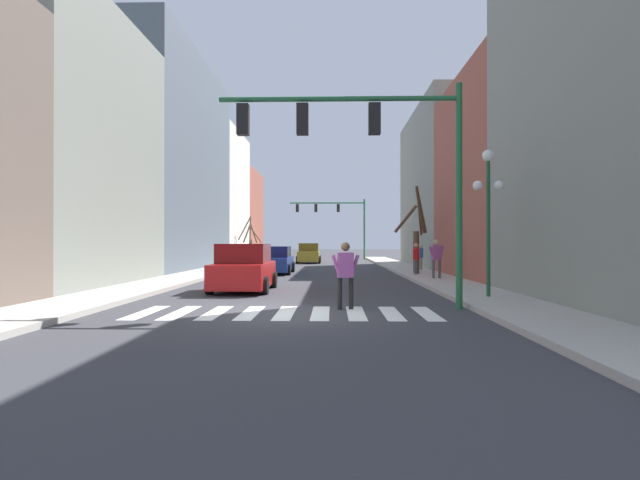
{
  "coord_description": "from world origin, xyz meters",
  "views": [
    {
      "loc": [
        1.2,
        -12.46,
        1.8
      ],
      "look_at": [
        0.14,
        30.6,
        2.02
      ],
      "focal_mm": 28.0,
      "sensor_mm": 36.0,
      "label": 1
    }
  ],
  "objects_px": {
    "traffic_signal_far": "(336,214)",
    "pedestrian_on_left_sidewalk": "(345,270)",
    "car_parked_right_far": "(244,269)",
    "street_tree_right_mid": "(250,241)",
    "car_driving_toward_lane": "(309,254)",
    "pedestrian_crossing_street": "(436,255)",
    "street_tree_right_far": "(416,234)",
    "street_lamp_right_corner": "(488,193)",
    "pedestrian_waiting_at_curb": "(421,255)",
    "pedestrian_near_right_corner": "(416,256)",
    "car_parked_right_mid": "(276,261)",
    "traffic_signal_near": "(368,142)"
  },
  "relations": [
    {
      "from": "car_driving_toward_lane",
      "to": "pedestrian_near_right_corner",
      "type": "xyz_separation_m",
      "value": [
        6.39,
        -17.64,
        0.3
      ]
    },
    {
      "from": "traffic_signal_far",
      "to": "pedestrian_on_left_sidewalk",
      "type": "height_order",
      "value": "traffic_signal_far"
    },
    {
      "from": "traffic_signal_far",
      "to": "pedestrian_waiting_at_curb",
      "type": "bearing_deg",
      "value": -77.86
    },
    {
      "from": "car_parked_right_far",
      "to": "car_parked_right_mid",
      "type": "xyz_separation_m",
      "value": [
        0.02,
        10.37,
        -0.07
      ]
    },
    {
      "from": "pedestrian_crossing_street",
      "to": "pedestrian_waiting_at_curb",
      "type": "height_order",
      "value": "pedestrian_crossing_street"
    },
    {
      "from": "pedestrian_crossing_street",
      "to": "street_tree_right_mid",
      "type": "relative_size",
      "value": 0.45
    },
    {
      "from": "street_lamp_right_corner",
      "to": "street_tree_right_mid",
      "type": "distance_m",
      "value": 30.93
    },
    {
      "from": "pedestrian_on_left_sidewalk",
      "to": "street_tree_right_mid",
      "type": "bearing_deg",
      "value": -84.27
    },
    {
      "from": "traffic_signal_near",
      "to": "car_parked_right_far",
      "type": "xyz_separation_m",
      "value": [
        -4.28,
        5.0,
        -3.71
      ]
    },
    {
      "from": "pedestrian_near_right_corner",
      "to": "traffic_signal_near",
      "type": "bearing_deg",
      "value": 17.58
    },
    {
      "from": "car_driving_toward_lane",
      "to": "street_tree_right_mid",
      "type": "relative_size",
      "value": 1.07
    },
    {
      "from": "pedestrian_waiting_at_curb",
      "to": "pedestrian_on_left_sidewalk",
      "type": "height_order",
      "value": "pedestrian_on_left_sidewalk"
    },
    {
      "from": "pedestrian_near_right_corner",
      "to": "pedestrian_waiting_at_curb",
      "type": "height_order",
      "value": "pedestrian_near_right_corner"
    },
    {
      "from": "car_parked_right_mid",
      "to": "pedestrian_on_left_sidewalk",
      "type": "distance_m",
      "value": 15.85
    },
    {
      "from": "car_parked_right_far",
      "to": "car_driving_toward_lane",
      "type": "bearing_deg",
      "value": 177.12
    },
    {
      "from": "pedestrian_near_right_corner",
      "to": "street_tree_right_far",
      "type": "xyz_separation_m",
      "value": [
        0.27,
        1.5,
        1.17
      ]
    },
    {
      "from": "street_lamp_right_corner",
      "to": "street_tree_right_far",
      "type": "height_order",
      "value": "street_tree_right_far"
    },
    {
      "from": "street_tree_right_far",
      "to": "car_parked_right_far",
      "type": "bearing_deg",
      "value": -131.61
    },
    {
      "from": "car_parked_right_far",
      "to": "pedestrian_on_left_sidewalk",
      "type": "distance_m",
      "value": 6.24
    },
    {
      "from": "traffic_signal_near",
      "to": "pedestrian_crossing_street",
      "type": "bearing_deg",
      "value": 68.33
    },
    {
      "from": "street_tree_right_mid",
      "to": "street_tree_right_far",
      "type": "bearing_deg",
      "value": -54.12
    },
    {
      "from": "car_parked_right_far",
      "to": "street_tree_right_mid",
      "type": "distance_m",
      "value": 25.66
    },
    {
      "from": "car_parked_right_far",
      "to": "car_parked_right_mid",
      "type": "distance_m",
      "value": 10.37
    },
    {
      "from": "car_parked_right_mid",
      "to": "car_parked_right_far",
      "type": "bearing_deg",
      "value": -0.12
    },
    {
      "from": "car_driving_toward_lane",
      "to": "pedestrian_waiting_at_curb",
      "type": "bearing_deg",
      "value": 29.11
    },
    {
      "from": "traffic_signal_far",
      "to": "car_parked_right_far",
      "type": "bearing_deg",
      "value": -96.17
    },
    {
      "from": "street_lamp_right_corner",
      "to": "pedestrian_near_right_corner",
      "type": "bearing_deg",
      "value": 92.37
    },
    {
      "from": "car_parked_right_far",
      "to": "pedestrian_waiting_at_curb",
      "type": "bearing_deg",
      "value": 143.68
    },
    {
      "from": "pedestrian_near_right_corner",
      "to": "pedestrian_waiting_at_curb",
      "type": "xyz_separation_m",
      "value": [
        1.01,
        4.36,
        -0.03
      ]
    },
    {
      "from": "traffic_signal_near",
      "to": "car_driving_toward_lane",
      "type": "bearing_deg",
      "value": 95.73
    },
    {
      "from": "car_parked_right_far",
      "to": "pedestrian_on_left_sidewalk",
      "type": "height_order",
      "value": "pedestrian_on_left_sidewalk"
    },
    {
      "from": "street_tree_right_mid",
      "to": "traffic_signal_far",
      "type": "bearing_deg",
      "value": 50.31
    },
    {
      "from": "traffic_signal_near",
      "to": "street_lamp_right_corner",
      "type": "relative_size",
      "value": 1.46
    },
    {
      "from": "traffic_signal_far",
      "to": "street_tree_right_far",
      "type": "relative_size",
      "value": 1.68
    },
    {
      "from": "street_tree_right_far",
      "to": "street_lamp_right_corner",
      "type": "bearing_deg",
      "value": -89.22
    },
    {
      "from": "street_tree_right_mid",
      "to": "car_parked_right_far",
      "type": "bearing_deg",
      "value": -81.11
    },
    {
      "from": "traffic_signal_far",
      "to": "car_parked_right_mid",
      "type": "xyz_separation_m",
      "value": [
        -3.72,
        -24.24,
        -4.08
      ]
    },
    {
      "from": "street_lamp_right_corner",
      "to": "pedestrian_crossing_street",
      "type": "distance_m",
      "value": 8.08
    },
    {
      "from": "car_driving_toward_lane",
      "to": "pedestrian_crossing_street",
      "type": "xyz_separation_m",
      "value": [
        6.86,
        -20.38,
        0.41
      ]
    },
    {
      "from": "pedestrian_crossing_street",
      "to": "pedestrian_near_right_corner",
      "type": "relative_size",
      "value": 1.11
    },
    {
      "from": "car_parked_right_far",
      "to": "street_tree_right_mid",
      "type": "height_order",
      "value": "street_tree_right_mid"
    },
    {
      "from": "traffic_signal_near",
      "to": "car_driving_toward_lane",
      "type": "distance_m",
      "value": 30.44
    },
    {
      "from": "pedestrian_crossing_street",
      "to": "pedestrian_near_right_corner",
      "type": "distance_m",
      "value": 2.78
    },
    {
      "from": "street_lamp_right_corner",
      "to": "pedestrian_near_right_corner",
      "type": "relative_size",
      "value": 2.79
    },
    {
      "from": "pedestrian_crossing_street",
      "to": "pedestrian_on_left_sidewalk",
      "type": "xyz_separation_m",
      "value": [
        -4.47,
        -9.73,
        -0.14
      ]
    },
    {
      "from": "pedestrian_waiting_at_curb",
      "to": "street_tree_right_far",
      "type": "relative_size",
      "value": 0.33
    },
    {
      "from": "street_tree_right_far",
      "to": "pedestrian_crossing_street",
      "type": "bearing_deg",
      "value": -87.23
    },
    {
      "from": "street_lamp_right_corner",
      "to": "pedestrian_waiting_at_curb",
      "type": "distance_m",
      "value": 15.08
    },
    {
      "from": "pedestrian_on_left_sidewalk",
      "to": "pedestrian_crossing_street",
      "type": "bearing_deg",
      "value": -123.02
    },
    {
      "from": "car_parked_right_mid",
      "to": "traffic_signal_far",
      "type": "bearing_deg",
      "value": 171.27
    }
  ]
}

